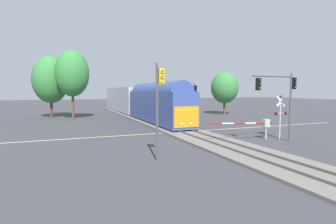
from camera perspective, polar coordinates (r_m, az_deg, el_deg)
name	(u,v)px	position (r m, az deg, el deg)	size (l,w,h in m)	color
ground_plane	(182,132)	(28.40, 2.99, -4.24)	(220.00, 220.00, 0.00)	#3D3D42
road_centre_stripe	(182,132)	(28.40, 2.99, -4.24)	(44.00, 0.20, 0.01)	beige
railway_track	(182,131)	(28.38, 2.99, -4.05)	(4.40, 80.00, 0.32)	slate
commuter_train	(137,100)	(45.05, -6.64, 2.59)	(3.04, 41.30, 5.16)	#384C93
crossing_gate_near	(259,124)	(25.04, 18.89, -2.41)	(6.43, 0.40, 1.80)	#B7B7BC
crossing_signal_mast	(281,112)	(26.04, 22.90, -0.04)	(1.36, 0.44, 3.98)	#B2B2B7
traffic_signal_near_left	(159,96)	(16.35, -1.91, 3.38)	(0.53, 0.38, 6.03)	#4C4C51
traffic_signal_near_right	(281,91)	(24.34, 22.91, 4.22)	(4.56, 0.38, 5.78)	#4C4C51
traffic_signal_far_side	(195,96)	(38.80, 5.71, 3.52)	(0.53, 0.38, 5.42)	#4C4C51
oak_behind_train	(72,73)	(43.39, -19.77, 7.77)	(5.00, 5.00, 10.50)	brown
pine_left_background	(50,80)	(47.13, -23.79, 6.34)	(5.62, 5.62, 9.88)	#4C3828
maple_right_background	(225,88)	(50.06, 11.99, 5.11)	(4.97, 4.97, 7.75)	brown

